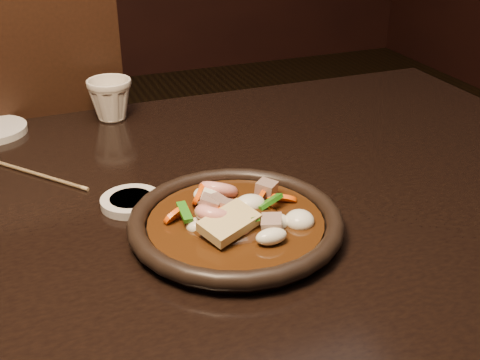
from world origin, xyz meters
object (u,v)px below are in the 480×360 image
object	(u,v)px
table	(148,252)
tea_cup	(110,98)
chair	(25,180)
plate	(236,223)

from	to	relation	value
table	tea_cup	distance (m)	0.40
chair	plate	bearing A→B (deg)	109.00
chair	plate	world-z (taller)	chair
plate	tea_cup	distance (m)	0.49
tea_cup	plate	bearing A→B (deg)	-80.78
table	chair	size ratio (longest dim) A/B	1.61
table	chair	world-z (taller)	chair
chair	table	bearing A→B (deg)	103.70
table	chair	xyz separation A→B (m)	(-0.16, 0.59, -0.13)
tea_cup	chair	bearing A→B (deg)	130.99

